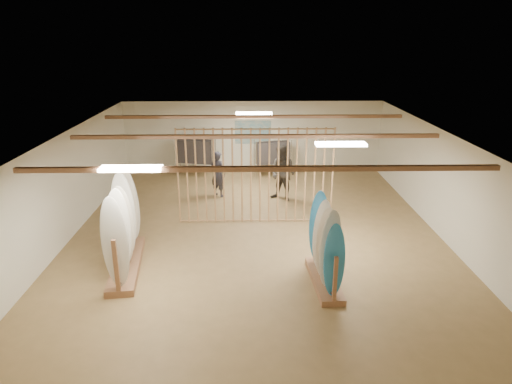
{
  "coord_description": "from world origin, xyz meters",
  "views": [
    {
      "loc": [
        -0.23,
        -11.58,
        5.21
      ],
      "look_at": [
        0.0,
        0.0,
        1.2
      ],
      "focal_mm": 32.0,
      "sensor_mm": 36.0,
      "label": 1
    }
  ],
  "objects_px": {
    "rack_right": "(325,257)",
    "shopper_b": "(283,170)",
    "shopper_a": "(218,171)",
    "clothing_rack_a": "(195,151)",
    "clothing_rack_b": "(273,153)",
    "rack_left": "(124,238)"
  },
  "relations": [
    {
      "from": "rack_left",
      "to": "rack_right",
      "type": "relative_size",
      "value": 1.42
    },
    {
      "from": "rack_left",
      "to": "shopper_a",
      "type": "xyz_separation_m",
      "value": [
        1.87,
        5.01,
        0.13
      ]
    },
    {
      "from": "rack_left",
      "to": "clothing_rack_b",
      "type": "relative_size",
      "value": 1.91
    },
    {
      "from": "rack_right",
      "to": "shopper_b",
      "type": "height_order",
      "value": "shopper_b"
    },
    {
      "from": "rack_right",
      "to": "clothing_rack_a",
      "type": "xyz_separation_m",
      "value": [
        -3.65,
        8.01,
        0.39
      ]
    },
    {
      "from": "clothing_rack_a",
      "to": "shopper_a",
      "type": "xyz_separation_m",
      "value": [
        0.98,
        -2.2,
        -0.13
      ]
    },
    {
      "from": "rack_left",
      "to": "shopper_b",
      "type": "height_order",
      "value": "rack_left"
    },
    {
      "from": "shopper_b",
      "to": "clothing_rack_a",
      "type": "bearing_deg",
      "value": 173.35
    },
    {
      "from": "rack_right",
      "to": "shopper_b",
      "type": "distance_m",
      "value": 5.41
    },
    {
      "from": "shopper_a",
      "to": "clothing_rack_a",
      "type": "bearing_deg",
      "value": -30.72
    },
    {
      "from": "clothing_rack_b",
      "to": "shopper_b",
      "type": "distance_m",
      "value": 2.64
    },
    {
      "from": "shopper_a",
      "to": "shopper_b",
      "type": "distance_m",
      "value": 2.2
    },
    {
      "from": "rack_left",
      "to": "shopper_b",
      "type": "bearing_deg",
      "value": 41.54
    },
    {
      "from": "clothing_rack_a",
      "to": "clothing_rack_b",
      "type": "relative_size",
      "value": 1.07
    },
    {
      "from": "clothing_rack_b",
      "to": "shopper_b",
      "type": "xyz_separation_m",
      "value": [
        0.19,
        -2.63,
        0.1
      ]
    },
    {
      "from": "clothing_rack_b",
      "to": "clothing_rack_a",
      "type": "bearing_deg",
      "value": 166.87
    },
    {
      "from": "rack_right",
      "to": "clothing_rack_a",
      "type": "distance_m",
      "value": 8.81
    },
    {
      "from": "shopper_a",
      "to": "shopper_b",
      "type": "relative_size",
      "value": 0.85
    },
    {
      "from": "rack_left",
      "to": "shopper_a",
      "type": "distance_m",
      "value": 5.35
    },
    {
      "from": "clothing_rack_a",
      "to": "rack_left",
      "type": "bearing_deg",
      "value": -83.3
    },
    {
      "from": "clothing_rack_a",
      "to": "shopper_a",
      "type": "distance_m",
      "value": 2.41
    },
    {
      "from": "clothing_rack_a",
      "to": "rack_right",
      "type": "bearing_deg",
      "value": -51.75
    }
  ]
}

